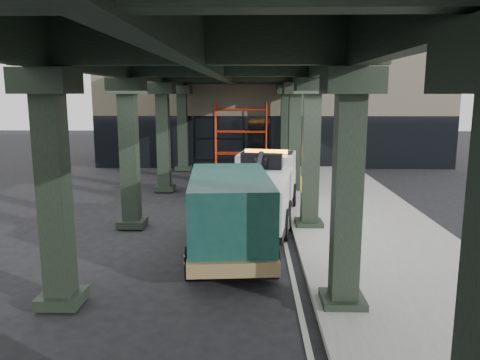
# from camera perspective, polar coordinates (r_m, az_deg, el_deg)

# --- Properties ---
(ground) EXTENTS (90.00, 90.00, 0.00)m
(ground) POSITION_cam_1_polar(r_m,az_deg,el_deg) (14.07, -1.34, -8.21)
(ground) COLOR black
(ground) RESTS_ON ground
(sidewalk) EXTENTS (5.00, 40.00, 0.15)m
(sidewalk) POSITION_cam_1_polar(r_m,az_deg,el_deg) (16.39, 15.01, -5.58)
(sidewalk) COLOR gray
(sidewalk) RESTS_ON ground
(lane_stripe) EXTENTS (0.12, 38.00, 0.01)m
(lane_stripe) POSITION_cam_1_polar(r_m,az_deg,el_deg) (15.99, 5.14, -5.92)
(lane_stripe) COLOR silver
(lane_stripe) RESTS_ON ground
(viaduct) EXTENTS (7.40, 32.00, 6.40)m
(viaduct) POSITION_cam_1_polar(r_m,az_deg,el_deg) (15.38, -2.59, 14.02)
(viaduct) COLOR black
(viaduct) RESTS_ON ground
(building) EXTENTS (22.00, 10.00, 8.00)m
(building) POSITION_cam_1_polar(r_m,az_deg,el_deg) (33.34, 3.82, 9.57)
(building) COLOR #C6B793
(building) RESTS_ON ground
(scaffolding) EXTENTS (3.08, 0.88, 4.00)m
(scaffolding) POSITION_cam_1_polar(r_m,az_deg,el_deg) (28.07, 0.11, 5.56)
(scaffolding) COLOR red
(scaffolding) RESTS_ON ground
(tow_truck) EXTENTS (3.17, 7.87, 2.51)m
(tow_truck) POSITION_cam_1_polar(r_m,az_deg,el_deg) (16.61, 2.50, -0.93)
(tow_truck) COLOR black
(tow_truck) RESTS_ON ground
(towed_van) EXTENTS (2.70, 5.90, 2.33)m
(towed_van) POSITION_cam_1_polar(r_m,az_deg,el_deg) (13.16, -1.31, -3.84)
(towed_van) COLOR #0F3831
(towed_van) RESTS_ON ground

